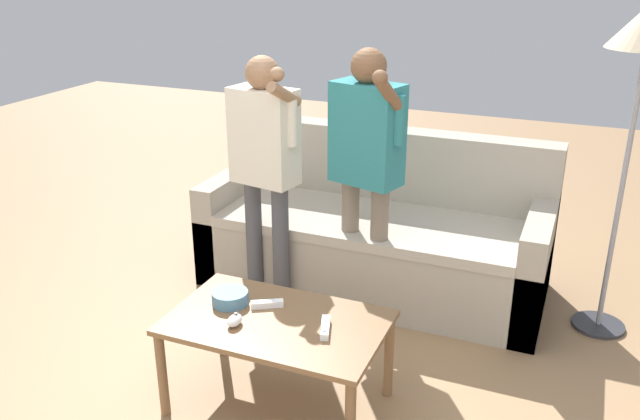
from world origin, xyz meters
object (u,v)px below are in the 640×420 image
at_px(couch, 376,235).
at_px(game_remote_nunchuk, 235,320).
at_px(player_center, 366,154).
at_px(player_left, 265,155).
at_px(game_remote_wand_near, 325,328).
at_px(game_remote_wand_far, 267,304).
at_px(snack_bowl, 230,298).
at_px(coffee_table, 277,331).

bearing_deg(couch, game_remote_nunchuk, -97.06).
height_order(player_center, player_left, player_center).
relative_size(game_remote_wand_near, game_remote_wand_far, 1.15).
bearing_deg(snack_bowl, couch, 77.18).
height_order(couch, coffee_table, couch).
xyz_separation_m(player_left, game_remote_wand_far, (0.37, -0.73, -0.45)).
height_order(snack_bowl, player_center, player_center).
bearing_deg(couch, player_center, -83.34).
distance_m(snack_bowl, game_remote_nunchuk, 0.19).
bearing_deg(coffee_table, couch, 88.70).
height_order(player_center, game_remote_wand_far, player_center).
bearing_deg(game_remote_nunchuk, snack_bowl, 125.22).
relative_size(snack_bowl, game_remote_nunchuk, 1.88).
distance_m(coffee_table, game_remote_nunchuk, 0.20).
xyz_separation_m(couch, game_remote_wand_near, (0.20, -1.32, 0.14)).
distance_m(player_center, game_remote_wand_far, 1.00).
relative_size(coffee_table, game_remote_nunchuk, 10.74).
relative_size(couch, game_remote_wand_far, 14.06).
bearing_deg(couch, coffee_table, -91.30).
relative_size(coffee_table, player_center, 0.64).
xyz_separation_m(coffee_table, game_remote_wand_far, (-0.09, 0.09, 0.07)).
bearing_deg(game_remote_wand_near, game_remote_nunchuk, -164.01).
bearing_deg(game_remote_wand_near, snack_bowl, 174.06).
bearing_deg(player_left, snack_bowl, -75.41).
height_order(couch, snack_bowl, couch).
xyz_separation_m(game_remote_wand_near, game_remote_wand_far, (-0.32, 0.09, 0.00)).
bearing_deg(snack_bowl, game_remote_wand_far, 11.68).
relative_size(coffee_table, game_remote_wand_far, 6.57).
height_order(coffee_table, player_center, player_center).
bearing_deg(game_remote_wand_near, game_remote_wand_far, 164.92).
bearing_deg(coffee_table, game_remote_wand_far, 136.26).
distance_m(player_left, game_remote_wand_near, 1.16).
relative_size(player_left, game_remote_wand_far, 9.99).
xyz_separation_m(snack_bowl, game_remote_nunchuk, (0.11, -0.16, -0.01)).
bearing_deg(game_remote_nunchuk, player_center, 78.30).
relative_size(player_center, game_remote_wand_far, 10.34).
bearing_deg(snack_bowl, player_left, 104.59).
height_order(coffee_table, snack_bowl, snack_bowl).
bearing_deg(game_remote_wand_near, player_left, 130.03).
bearing_deg(coffee_table, game_remote_wand_near, -0.05).
xyz_separation_m(game_remote_nunchuk, game_remote_wand_near, (0.38, 0.11, -0.01)).
xyz_separation_m(coffee_table, snack_bowl, (-0.26, 0.05, 0.08)).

